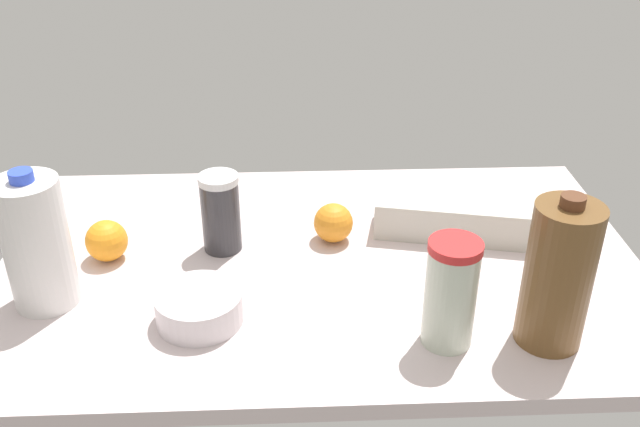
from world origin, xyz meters
TOP-DOWN VIEW (x-y plane):
  - countertop at (0.00, 0.00)cm, footprint 120.00×76.00cm
  - chocolate_milk_jug at (-35.17, 24.47)cm, footprint 10.41×10.41cm
  - egg_carton at (-27.88, -8.74)cm, footprint 34.14×17.70cm
  - mixing_bowl at (20.59, 17.46)cm, footprint 14.31×14.31cm
  - tumbler_cup at (-19.00, 24.25)cm, footprint 8.27×8.27cm
  - milk_jug at (47.24, 10.68)cm, footprint 10.91×10.91cm
  - shaker_bottle at (18.49, -5.06)cm, footprint 7.50×7.50cm
  - orange_beside_bowl at (39.70, -2.24)cm, footprint 7.80×7.80cm
  - orange_near_front at (-2.91, -7.13)cm, footprint 7.68×7.68cm

SIDE VIEW (x-z plane):
  - countertop at x=0.00cm, z-range 0.00..3.00cm
  - mixing_bowl at x=20.59cm, z-range 3.00..8.29cm
  - egg_carton at x=-27.88cm, z-range 3.00..10.41cm
  - orange_near_front at x=-2.91cm, z-range 3.00..10.68cm
  - orange_beside_bowl at x=39.70cm, z-range 3.00..10.80cm
  - shaker_bottle at x=18.49cm, z-range 3.04..18.57cm
  - tumbler_cup at x=-19.00cm, z-range 3.04..21.29cm
  - milk_jug at x=47.24cm, z-range 2.22..26.98cm
  - chocolate_milk_jug at x=-35.17cm, z-range 2.22..28.02cm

